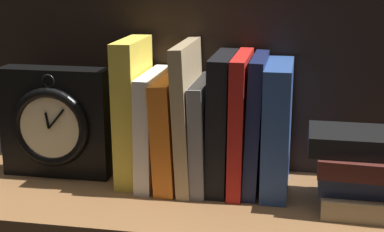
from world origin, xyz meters
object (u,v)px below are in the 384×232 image
Objects in this scene: book_yellow_seinlanguage at (133,111)px; book_stack_side at (368,170)px; book_tan_shortstories at (189,114)px; book_gray_chess at (204,133)px; book_navy_bierce at (256,123)px; book_orange_pandolfini at (172,130)px; book_red_requiem at (241,122)px; book_blue_modern at (277,127)px; framed_clock at (56,123)px; book_black_skeptic at (222,121)px; book_white_catcher at (153,127)px.

book_stack_side is at bearing -8.10° from book_yellow_seinlanguage.
book_gray_chess is (2.51, 0.00, -2.99)cm from book_tan_shortstories.
book_yellow_seinlanguage reaches higher than book_navy_bierce.
book_orange_pandolfini is 1.02× the size of book_stack_side.
book_stack_side is at bearing -11.76° from book_gray_chess.
book_blue_modern is (5.97, 0.00, -0.64)cm from book_red_requiem.
book_blue_modern is 1.18× the size of book_stack_side.
book_orange_pandolfini is at bearing 170.24° from book_stack_side.
book_yellow_seinlanguage reaches higher than book_blue_modern.
book_red_requiem reaches higher than book_navy_bierce.
framed_clock is at bearing -177.60° from book_orange_pandolfini.
book_yellow_seinlanguage is at bearing 180.00° from book_navy_bierce.
book_red_requiem reaches higher than framed_clock.
framed_clock is (-28.76, -0.85, -1.57)cm from book_black_skeptic.
book_navy_bierce is 1.05× the size of book_blue_modern.
book_navy_bierce is at bearing 0.00° from book_yellow_seinlanguage.
book_yellow_seinlanguage is 1.27× the size of framed_clock.
framed_clock is (-23.22, -0.85, -2.42)cm from book_tan_shortstories.
book_gray_chess is at bearing 0.00° from book_orange_pandolfini.
book_black_skeptic is at bearing 180.00° from book_blue_modern.
book_red_requiem reaches higher than book_orange_pandolfini.
book_orange_pandolfini is at bearing 180.00° from book_blue_modern.
book_tan_shortstories is 1.34× the size of book_gray_chess.
framed_clock is (-31.79, -0.85, -1.63)cm from book_red_requiem.
book_orange_pandolfini is 32.06cm from book_stack_side.
book_yellow_seinlanguage is 1.33× the size of book_orange_pandolfini.
book_blue_modern is at bearing 0.00° from book_yellow_seinlanguage.
book_white_catcher is at bearing 180.00° from book_orange_pandolfini.
book_yellow_seinlanguage reaches higher than book_tan_shortstories.
framed_clock is at bearing -178.47° from book_red_requiem.
book_blue_modern is at bearing 1.29° from framed_clock.
book_red_requiem is (8.57, -0.00, -0.79)cm from book_tan_shortstories.
book_orange_pandolfini is 20.27cm from framed_clock.
book_blue_modern is at bearing 0.00° from book_gray_chess.
framed_clock is 52.02cm from book_stack_side.
book_yellow_seinlanguage is 1.29× the size of book_white_catcher.
book_tan_shortstories reaches higher than book_blue_modern.
book_blue_modern is (9.00, 0.00, -0.58)cm from book_black_skeptic.
book_black_skeptic is at bearing 0.00° from book_white_catcher.
book_yellow_seinlanguage is 1.36× the size of book_stack_side.
book_blue_modern is at bearing 0.00° from book_red_requiem.
book_white_catcher is 0.99× the size of framed_clock.
book_white_catcher is 0.84× the size of book_red_requiem.
book_blue_modern reaches higher than book_white_catcher.
book_yellow_seinlanguage is at bearing 180.00° from book_red_requiem.
book_black_skeptic reaches higher than book_gray_chess.
book_navy_bierce is at bearing 0.00° from book_tan_shortstories.
book_tan_shortstories is 1.07× the size of book_red_requiem.
book_black_skeptic is 0.99× the size of book_red_requiem.
book_orange_pandolfini is 0.81× the size of book_red_requiem.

